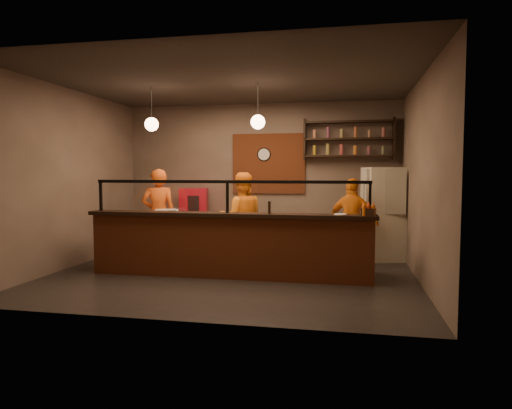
% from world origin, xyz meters
% --- Properties ---
extents(floor, '(6.00, 6.00, 0.00)m').
position_xyz_m(floor, '(0.00, 0.00, 0.00)').
color(floor, black).
rests_on(floor, ground).
extents(ceiling, '(6.00, 6.00, 0.00)m').
position_xyz_m(ceiling, '(0.00, 0.00, 3.20)').
color(ceiling, '#38322C').
rests_on(ceiling, wall_back).
extents(wall_back, '(6.00, 0.00, 6.00)m').
position_xyz_m(wall_back, '(0.00, 2.50, 1.60)').
color(wall_back, '#7A6459').
rests_on(wall_back, floor).
extents(wall_left, '(0.00, 5.00, 5.00)m').
position_xyz_m(wall_left, '(-3.00, 0.00, 1.60)').
color(wall_left, '#7A6459').
rests_on(wall_left, floor).
extents(wall_right, '(0.00, 5.00, 5.00)m').
position_xyz_m(wall_right, '(3.00, 0.00, 1.60)').
color(wall_right, '#7A6459').
rests_on(wall_right, floor).
extents(wall_front, '(6.00, 0.00, 6.00)m').
position_xyz_m(wall_front, '(0.00, -2.50, 1.60)').
color(wall_front, '#7A6459').
rests_on(wall_front, floor).
extents(brick_patch, '(1.60, 0.04, 1.30)m').
position_xyz_m(brick_patch, '(0.20, 2.47, 1.90)').
color(brick_patch, brown).
rests_on(brick_patch, wall_back).
extents(service_counter, '(4.60, 0.25, 1.00)m').
position_xyz_m(service_counter, '(0.00, -0.30, 0.50)').
color(service_counter, brown).
rests_on(service_counter, floor).
extents(counter_ledge, '(4.70, 0.37, 0.06)m').
position_xyz_m(counter_ledge, '(0.00, -0.30, 1.03)').
color(counter_ledge, black).
rests_on(counter_ledge, service_counter).
extents(worktop_cabinet, '(4.60, 0.75, 0.85)m').
position_xyz_m(worktop_cabinet, '(0.00, 0.20, 0.42)').
color(worktop_cabinet, gray).
rests_on(worktop_cabinet, floor).
extents(worktop, '(4.60, 0.75, 0.05)m').
position_xyz_m(worktop, '(0.00, 0.20, 0.88)').
color(worktop, beige).
rests_on(worktop, worktop_cabinet).
extents(sneeze_guard, '(4.50, 0.05, 0.52)m').
position_xyz_m(sneeze_guard, '(0.00, -0.30, 1.37)').
color(sneeze_guard, white).
rests_on(sneeze_guard, counter_ledge).
extents(wall_shelving, '(1.84, 0.28, 0.85)m').
position_xyz_m(wall_shelving, '(1.90, 2.32, 2.40)').
color(wall_shelving, black).
rests_on(wall_shelving, wall_back).
extents(wall_clock, '(0.30, 0.04, 0.30)m').
position_xyz_m(wall_clock, '(0.10, 2.46, 2.10)').
color(wall_clock, black).
rests_on(wall_clock, wall_back).
extents(pendant_left, '(0.24, 0.24, 0.77)m').
position_xyz_m(pendant_left, '(-1.50, 0.20, 2.55)').
color(pendant_left, black).
rests_on(pendant_left, ceiling).
extents(pendant_right, '(0.24, 0.24, 0.77)m').
position_xyz_m(pendant_right, '(0.40, 0.20, 2.55)').
color(pendant_right, black).
rests_on(pendant_right, ceiling).
extents(cook_left, '(0.76, 0.63, 1.78)m').
position_xyz_m(cook_left, '(-1.70, 0.91, 0.89)').
color(cook_left, '#E55515').
rests_on(cook_left, floor).
extents(cook_mid, '(0.98, 0.86, 1.71)m').
position_xyz_m(cook_mid, '(-0.04, 0.90, 0.86)').
color(cook_mid, orange).
rests_on(cook_mid, floor).
extents(cook_right, '(1.01, 0.66, 1.60)m').
position_xyz_m(cook_right, '(1.99, 1.10, 0.80)').
color(cook_right, orange).
rests_on(cook_right, floor).
extents(fridge, '(0.90, 0.87, 1.81)m').
position_xyz_m(fridge, '(2.60, 1.81, 0.90)').
color(fridge, beige).
rests_on(fridge, floor).
extents(red_cooler, '(0.68, 0.65, 1.37)m').
position_xyz_m(red_cooler, '(-1.40, 2.15, 0.68)').
color(red_cooler, '#AC0B1C').
rests_on(red_cooler, floor).
extents(pizza_dough, '(0.62, 0.62, 0.01)m').
position_xyz_m(pizza_dough, '(0.44, 0.28, 0.91)').
color(pizza_dough, '#EFE5CB').
rests_on(pizza_dough, worktop).
extents(prep_tub_a, '(0.37, 0.34, 0.15)m').
position_xyz_m(prep_tub_a, '(-1.22, 0.20, 0.98)').
color(prep_tub_a, silver).
rests_on(prep_tub_a, worktop).
extents(prep_tub_b, '(0.36, 0.32, 0.15)m').
position_xyz_m(prep_tub_b, '(-1.26, 0.26, 0.97)').
color(prep_tub_b, white).
rests_on(prep_tub_b, worktop).
extents(prep_tub_c, '(0.41, 0.37, 0.17)m').
position_xyz_m(prep_tub_c, '(-1.19, 0.02, 0.98)').
color(prep_tub_c, silver).
rests_on(prep_tub_c, worktop).
extents(rolling_pin, '(0.39, 0.12, 0.07)m').
position_xyz_m(rolling_pin, '(-1.24, 0.38, 0.93)').
color(rolling_pin, yellow).
rests_on(rolling_pin, worktop).
extents(condiment_caddy, '(0.23, 0.20, 0.11)m').
position_xyz_m(condiment_caddy, '(2.20, -0.33, 1.12)').
color(condiment_caddy, black).
rests_on(condiment_caddy, counter_ledge).
extents(pepper_mill, '(0.04, 0.04, 0.20)m').
position_xyz_m(pepper_mill, '(0.68, -0.32, 1.16)').
color(pepper_mill, black).
rests_on(pepper_mill, counter_ledge).
extents(small_plate, '(0.20, 0.20, 0.01)m').
position_xyz_m(small_plate, '(1.78, -0.29, 1.07)').
color(small_plate, white).
rests_on(small_plate, counter_ledge).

